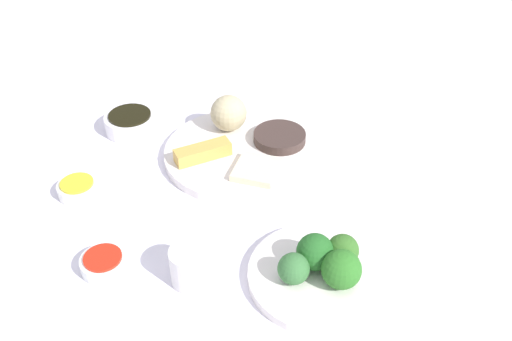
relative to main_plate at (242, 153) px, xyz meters
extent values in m
cube|color=white|center=(-0.03, 0.05, -0.02)|extent=(2.20, 2.20, 0.02)
cylinder|color=white|center=(0.00, 0.00, 0.00)|extent=(0.28, 0.28, 0.02)
sphere|color=#BFB187|center=(0.07, 0.02, 0.04)|extent=(0.07, 0.07, 0.07)
cube|color=gold|center=(-0.02, 0.07, 0.02)|extent=(0.07, 0.10, 0.02)
cube|color=beige|center=(-0.07, -0.02, 0.01)|extent=(0.10, 0.09, 0.01)
cylinder|color=#3D2D28|center=(0.02, -0.07, 0.02)|extent=(0.10, 0.10, 0.02)
cylinder|color=white|center=(-0.30, -0.09, 0.00)|extent=(0.20, 0.20, 0.01)
sphere|color=#226023|center=(-0.29, -0.09, 0.03)|extent=(0.05, 0.05, 0.05)
sphere|color=#366E37|center=(-0.31, -0.05, 0.03)|extent=(0.04, 0.04, 0.04)
sphere|color=#2D7124|center=(-0.32, -0.12, 0.03)|extent=(0.05, 0.05, 0.05)
sphere|color=#356925|center=(-0.28, -0.13, 0.03)|extent=(0.05, 0.05, 0.05)
cylinder|color=white|center=(0.10, 0.21, 0.01)|extent=(0.10, 0.10, 0.03)
cylinder|color=black|center=(0.10, 0.21, 0.03)|extent=(0.08, 0.08, 0.00)
cylinder|color=white|center=(-0.26, 0.21, 0.00)|extent=(0.07, 0.07, 0.02)
cylinder|color=red|center=(-0.26, 0.21, 0.02)|extent=(0.05, 0.05, 0.00)
cylinder|color=white|center=(-0.09, 0.28, 0.00)|extent=(0.07, 0.07, 0.02)
cylinder|color=gold|center=(-0.09, 0.28, 0.02)|extent=(0.05, 0.05, 0.00)
cylinder|color=white|center=(-0.29, 0.09, 0.02)|extent=(0.06, 0.06, 0.06)
camera|label=1|loc=(-0.83, 0.03, 0.60)|focal=39.71mm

